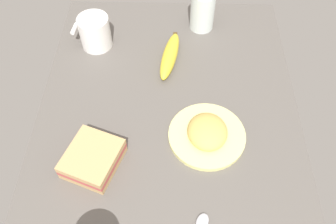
% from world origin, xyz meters
% --- Properties ---
extents(tabletop, '(0.90, 0.64, 0.02)m').
position_xyz_m(tabletop, '(0.00, 0.00, 0.01)').
color(tabletop, '#5B5651').
rests_on(tabletop, ground).
extents(plate_of_food, '(0.18, 0.18, 0.05)m').
position_xyz_m(plate_of_food, '(0.05, 0.09, 0.03)').
color(plate_of_food, '#EAE58C').
rests_on(plate_of_food, tabletop).
extents(coffee_mug_milky, '(0.09, 0.11, 0.09)m').
position_xyz_m(coffee_mug_milky, '(-0.26, -0.21, 0.07)').
color(coffee_mug_milky, white).
rests_on(coffee_mug_milky, tabletop).
extents(sandwich_main, '(0.15, 0.14, 0.04)m').
position_xyz_m(sandwich_main, '(0.12, -0.16, 0.04)').
color(sandwich_main, tan).
rests_on(sandwich_main, tabletop).
extents(glass_of_milk, '(0.07, 0.07, 0.11)m').
position_xyz_m(glass_of_milk, '(-0.34, 0.09, 0.07)').
color(glass_of_milk, silver).
rests_on(glass_of_milk, tabletop).
extents(banana, '(0.18, 0.07, 0.04)m').
position_xyz_m(banana, '(-0.20, -0.00, 0.04)').
color(banana, yellow).
rests_on(banana, tabletop).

